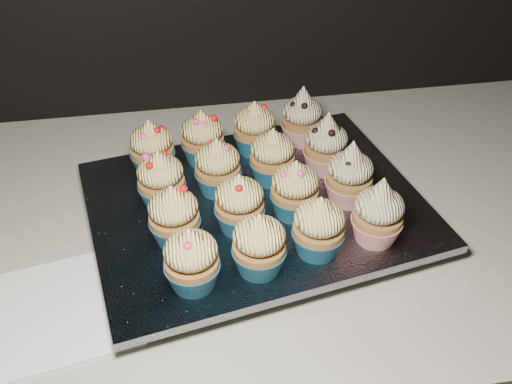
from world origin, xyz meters
TOP-DOWN VIEW (x-y plane):
  - cabinet at (0.00, 1.70)m, footprint 2.40×0.60m
  - worktop at (0.00, 1.70)m, footprint 2.44×0.64m
  - napkin at (-0.47, 1.55)m, footprint 0.19×0.19m
  - baking_tray at (-0.22, 1.67)m, footprint 0.45×0.37m
  - foil_lining at (-0.22, 1.67)m, footprint 0.49×0.41m
  - cupcake_0 at (-0.32, 1.54)m, footprint 0.06×0.06m
  - cupcake_1 at (-0.24, 1.55)m, footprint 0.06×0.06m
  - cupcake_2 at (-0.17, 1.57)m, footprint 0.06×0.06m
  - cupcake_3 at (-0.09, 1.58)m, footprint 0.06×0.06m
  - cupcake_4 at (-0.33, 1.62)m, footprint 0.06×0.06m
  - cupcake_5 at (-0.25, 1.63)m, footprint 0.06×0.06m
  - cupcake_6 at (-0.18, 1.64)m, footprint 0.06×0.06m
  - cupcake_7 at (-0.10, 1.66)m, footprint 0.06×0.06m
  - cupcake_8 at (-0.35, 1.69)m, footprint 0.06×0.06m
  - cupcake_9 at (-0.27, 1.71)m, footprint 0.06×0.06m
  - cupcake_10 at (-0.19, 1.72)m, footprint 0.06×0.06m
  - cupcake_11 at (-0.11, 1.73)m, footprint 0.06×0.06m
  - cupcake_12 at (-0.36, 1.77)m, footprint 0.06×0.06m
  - cupcake_13 at (-0.28, 1.78)m, footprint 0.06×0.06m
  - cupcake_14 at (-0.21, 1.80)m, footprint 0.06×0.06m
  - cupcake_15 at (-0.13, 1.81)m, footprint 0.06×0.06m

SIDE VIEW (x-z plane):
  - cabinet at x=0.00m, z-range 0.00..0.86m
  - worktop at x=0.00m, z-range 0.86..0.90m
  - napkin at x=-0.47m, z-range 0.90..0.90m
  - baking_tray at x=-0.22m, z-range 0.90..0.92m
  - foil_lining at x=-0.22m, z-range 0.92..0.93m
  - cupcake_0 at x=-0.32m, z-range 0.93..1.01m
  - cupcake_1 at x=-0.24m, z-range 0.93..1.01m
  - cupcake_2 at x=-0.17m, z-range 0.93..1.01m
  - cupcake_4 at x=-0.33m, z-range 0.93..1.01m
  - cupcake_5 at x=-0.25m, z-range 0.93..1.01m
  - cupcake_6 at x=-0.18m, z-range 0.93..1.01m
  - cupcake_8 at x=-0.35m, z-range 0.93..1.01m
  - cupcake_9 at x=-0.27m, z-range 0.93..1.01m
  - cupcake_10 at x=-0.19m, z-range 0.93..1.01m
  - cupcake_12 at x=-0.36m, z-range 0.93..1.01m
  - cupcake_13 at x=-0.28m, z-range 0.93..1.01m
  - cupcake_14 at x=-0.21m, z-range 0.93..1.01m
  - cupcake_3 at x=-0.09m, z-range 0.93..1.02m
  - cupcake_7 at x=-0.10m, z-range 0.93..1.02m
  - cupcake_11 at x=-0.11m, z-range 0.93..1.02m
  - cupcake_15 at x=-0.13m, z-range 0.93..1.02m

